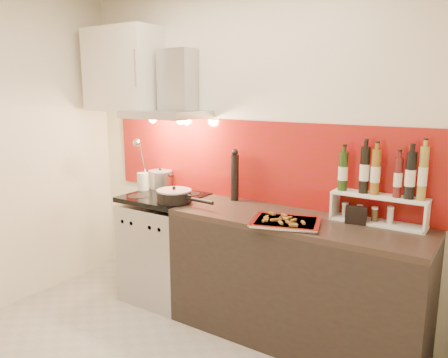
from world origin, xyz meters
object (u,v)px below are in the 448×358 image
Objects in this scene: counter at (294,279)px; stock_pot at (160,179)px; saute_pan at (175,196)px; range_stove at (166,248)px; pepper_mill at (235,176)px; baking_tray at (286,222)px.

counter is 8.42× the size of stock_pot.
stock_pot is 0.40× the size of saute_pan.
counter is at bearing 0.23° from range_stove.
pepper_mill is (0.57, 0.21, 0.66)m from range_stove.
saute_pan is 1.01× the size of baking_tray.
pepper_mill is at bearing 45.18° from saute_pan.
stock_pot is 0.51× the size of pepper_mill.
stock_pot reaches higher than baking_tray.
stock_pot reaches higher than range_stove.
saute_pan is at bearing -172.21° from counter.
pepper_mill reaches higher than range_stove.
pepper_mill is (-0.63, 0.21, 0.65)m from counter.
baking_tray is at bearing -7.03° from range_stove.
baking_tray reaches higher than counter.
stock_pot is 0.41× the size of baking_tray.
saute_pan reaches higher than counter.
range_stove is 0.58m from saute_pan.
counter is at bearing 7.79° from saute_pan.
stock_pot is (-0.22, 0.20, 0.55)m from range_stove.
stock_pot reaches higher than counter.
baking_tray is at bearing -29.91° from pepper_mill.
pepper_mill is (0.34, 0.34, 0.14)m from saute_pan.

